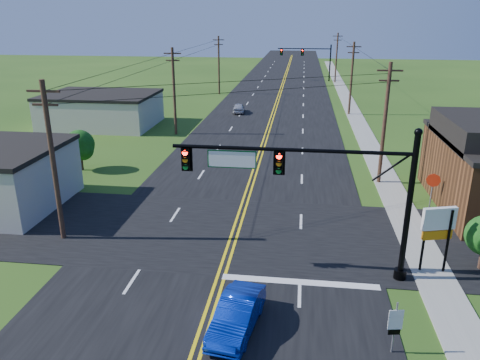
# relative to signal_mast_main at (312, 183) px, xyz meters

# --- Properties ---
(road_main) EXTENTS (16.00, 220.00, 0.04)m
(road_main) POSITION_rel_signal_mast_main_xyz_m (-4.34, 42.00, -4.73)
(road_main) COLOR black
(road_main) RESTS_ON ground
(road_cross) EXTENTS (70.00, 10.00, 0.04)m
(road_cross) POSITION_rel_signal_mast_main_xyz_m (-4.34, 4.00, -4.73)
(road_cross) COLOR black
(road_cross) RESTS_ON ground
(sidewalk) EXTENTS (2.00, 160.00, 0.08)m
(sidewalk) POSITION_rel_signal_mast_main_xyz_m (6.16, 32.00, -4.71)
(sidewalk) COLOR gray
(sidewalk) RESTS_ON ground
(signal_mast_main) EXTENTS (11.30, 0.60, 7.48)m
(signal_mast_main) POSITION_rel_signal_mast_main_xyz_m (0.00, 0.00, 0.00)
(signal_mast_main) COLOR black
(signal_mast_main) RESTS_ON ground
(signal_mast_far) EXTENTS (10.98, 0.60, 7.48)m
(signal_mast_far) POSITION_rel_signal_mast_main_xyz_m (0.10, 72.00, -0.20)
(signal_mast_far) COLOR black
(signal_mast_far) RESTS_ON ground
(cream_bldg_far) EXTENTS (12.20, 9.20, 3.70)m
(cream_bldg_far) POSITION_rel_signal_mast_main_xyz_m (-23.34, 30.00, -2.89)
(cream_bldg_far) COLOR beige
(cream_bldg_far) RESTS_ON ground
(utility_pole_left_a) EXTENTS (1.80, 0.28, 9.00)m
(utility_pole_left_a) POSITION_rel_signal_mast_main_xyz_m (-13.84, 2.00, -0.03)
(utility_pole_left_a) COLOR #311F16
(utility_pole_left_a) RESTS_ON ground
(utility_pole_left_b) EXTENTS (1.80, 0.28, 9.00)m
(utility_pole_left_b) POSITION_rel_signal_mast_main_xyz_m (-13.84, 27.00, -0.03)
(utility_pole_left_b) COLOR #311F16
(utility_pole_left_b) RESTS_ON ground
(utility_pole_left_c) EXTENTS (1.80, 0.28, 9.00)m
(utility_pole_left_c) POSITION_rel_signal_mast_main_xyz_m (-13.84, 54.00, -0.03)
(utility_pole_left_c) COLOR #311F16
(utility_pole_left_c) RESTS_ON ground
(utility_pole_right_a) EXTENTS (1.80, 0.28, 9.00)m
(utility_pole_right_a) POSITION_rel_signal_mast_main_xyz_m (5.46, 14.00, -0.03)
(utility_pole_right_a) COLOR #311F16
(utility_pole_right_a) RESTS_ON ground
(utility_pole_right_b) EXTENTS (1.80, 0.28, 9.00)m
(utility_pole_right_b) POSITION_rel_signal_mast_main_xyz_m (5.46, 40.00, -0.03)
(utility_pole_right_b) COLOR #311F16
(utility_pole_right_b) RESTS_ON ground
(utility_pole_right_c) EXTENTS (1.80, 0.28, 9.00)m
(utility_pole_right_c) POSITION_rel_signal_mast_main_xyz_m (5.46, 70.00, -0.03)
(utility_pole_right_c) COLOR #311F16
(utility_pole_right_c) RESTS_ON ground
(tree_right_back) EXTENTS (3.00, 3.00, 4.10)m
(tree_right_back) POSITION_rel_signal_mast_main_xyz_m (11.66, 18.00, -2.15)
(tree_right_back) COLOR #311F16
(tree_right_back) RESTS_ON ground
(tree_left) EXTENTS (2.40, 2.40, 3.37)m
(tree_left) POSITION_rel_signal_mast_main_xyz_m (-18.34, 14.00, -2.59)
(tree_left) COLOR #311F16
(tree_left) RESTS_ON ground
(blue_car) EXTENTS (2.07, 4.32, 1.37)m
(blue_car) POSITION_rel_signal_mast_main_xyz_m (-2.84, -4.88, -4.07)
(blue_car) COLOR #0724A1
(blue_car) RESTS_ON ground
(distant_car) EXTENTS (1.82, 3.76, 1.24)m
(distant_car) POSITION_rel_signal_mast_main_xyz_m (-8.68, 39.23, -4.13)
(distant_car) COLOR #B7B6BB
(distant_car) RESTS_ON ground
(route_sign) EXTENTS (0.55, 0.13, 2.22)m
(route_sign) POSITION_rel_signal_mast_main_xyz_m (3.16, -5.50, -3.45)
(route_sign) COLOR slate
(route_sign) RESTS_ON ground
(stop_sign) EXTENTS (0.88, 0.30, 2.54)m
(stop_sign) POSITION_rel_signal_mast_main_xyz_m (7.99, 8.98, -2.92)
(stop_sign) COLOR slate
(stop_sign) RESTS_ON ground
(pylon_sign) EXTENTS (1.68, 0.69, 3.46)m
(pylon_sign) POSITION_rel_signal_mast_main_xyz_m (6.16, 0.90, -2.23)
(pylon_sign) COLOR black
(pylon_sign) RESTS_ON ground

